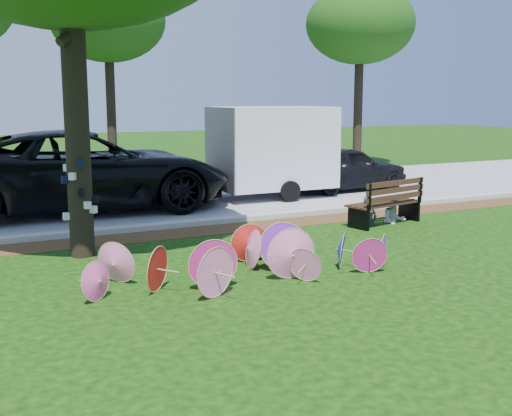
{
  "coord_description": "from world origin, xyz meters",
  "views": [
    {
      "loc": [
        -4.56,
        -8.33,
        2.89
      ],
      "look_at": [
        0.5,
        2.0,
        0.9
      ],
      "focal_mm": 45.0,
      "sensor_mm": 36.0,
      "label": 1
    }
  ],
  "objects_px": {
    "parasol_pile": "(252,256)",
    "person_left": "(370,197)",
    "black_van": "(84,171)",
    "person_right": "(394,196)",
    "dark_pickup": "(345,168)",
    "cargo_trailer": "(273,147)",
    "park_bench": "(383,202)"
  },
  "relations": [
    {
      "from": "cargo_trailer",
      "to": "park_bench",
      "type": "xyz_separation_m",
      "value": [
        0.4,
        -4.75,
        -0.94
      ]
    },
    {
      "from": "black_van",
      "to": "cargo_trailer",
      "type": "relative_size",
      "value": 2.25
    },
    {
      "from": "parasol_pile",
      "to": "person_left",
      "type": "bearing_deg",
      "value": 32.48
    },
    {
      "from": "black_van",
      "to": "person_left",
      "type": "xyz_separation_m",
      "value": [
        5.46,
        -4.74,
        -0.4
      ]
    },
    {
      "from": "person_right",
      "to": "black_van",
      "type": "bearing_deg",
      "value": 154.4
    },
    {
      "from": "cargo_trailer",
      "to": "person_left",
      "type": "xyz_separation_m",
      "value": [
        0.05,
        -4.7,
        -0.82
      ]
    },
    {
      "from": "park_bench",
      "to": "black_van",
      "type": "bearing_deg",
      "value": 127.9
    },
    {
      "from": "black_van",
      "to": "park_bench",
      "type": "xyz_separation_m",
      "value": [
        5.81,
        -4.79,
        -0.52
      ]
    },
    {
      "from": "black_van",
      "to": "person_right",
      "type": "relative_size",
      "value": 6.04
    },
    {
      "from": "black_van",
      "to": "park_bench",
      "type": "bearing_deg",
      "value": -126.61
    },
    {
      "from": "park_bench",
      "to": "dark_pickup",
      "type": "bearing_deg",
      "value": 52.76
    },
    {
      "from": "parasol_pile",
      "to": "dark_pickup",
      "type": "height_order",
      "value": "dark_pickup"
    },
    {
      "from": "cargo_trailer",
      "to": "parasol_pile",
      "type": "bearing_deg",
      "value": -119.58
    },
    {
      "from": "park_bench",
      "to": "parasol_pile",
      "type": "bearing_deg",
      "value": -162.56
    },
    {
      "from": "black_van",
      "to": "dark_pickup",
      "type": "xyz_separation_m",
      "value": [
        8.07,
        0.13,
        -0.34
      ]
    },
    {
      "from": "cargo_trailer",
      "to": "person_right",
      "type": "bearing_deg",
      "value": -80.73
    },
    {
      "from": "cargo_trailer",
      "to": "person_left",
      "type": "bearing_deg",
      "value": -89.19
    },
    {
      "from": "cargo_trailer",
      "to": "person_right",
      "type": "relative_size",
      "value": 2.68
    },
    {
      "from": "parasol_pile",
      "to": "person_left",
      "type": "height_order",
      "value": "person_left"
    },
    {
      "from": "park_bench",
      "to": "person_left",
      "type": "height_order",
      "value": "person_left"
    },
    {
      "from": "dark_pickup",
      "to": "person_left",
      "type": "height_order",
      "value": "dark_pickup"
    },
    {
      "from": "dark_pickup",
      "to": "person_right",
      "type": "xyz_separation_m",
      "value": [
        -1.91,
        -4.87,
        -0.08
      ]
    },
    {
      "from": "dark_pickup",
      "to": "park_bench",
      "type": "distance_m",
      "value": 5.42
    },
    {
      "from": "parasol_pile",
      "to": "cargo_trailer",
      "type": "xyz_separation_m",
      "value": [
        4.25,
        7.43,
        1.1
      ]
    },
    {
      "from": "park_bench",
      "to": "person_right",
      "type": "relative_size",
      "value": 1.6
    },
    {
      "from": "cargo_trailer",
      "to": "person_left",
      "type": "distance_m",
      "value": 4.77
    },
    {
      "from": "person_left",
      "to": "person_right",
      "type": "relative_size",
      "value": 1.04
    },
    {
      "from": "person_left",
      "to": "person_right",
      "type": "xyz_separation_m",
      "value": [
        0.7,
        0.0,
        -0.02
      ]
    },
    {
      "from": "black_van",
      "to": "person_right",
      "type": "height_order",
      "value": "black_van"
    },
    {
      "from": "park_bench",
      "to": "person_left",
      "type": "bearing_deg",
      "value": 159.29
    },
    {
      "from": "black_van",
      "to": "dark_pickup",
      "type": "height_order",
      "value": "black_van"
    },
    {
      "from": "dark_pickup",
      "to": "person_left",
      "type": "xyz_separation_m",
      "value": [
        -2.61,
        -4.87,
        -0.06
      ]
    }
  ]
}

